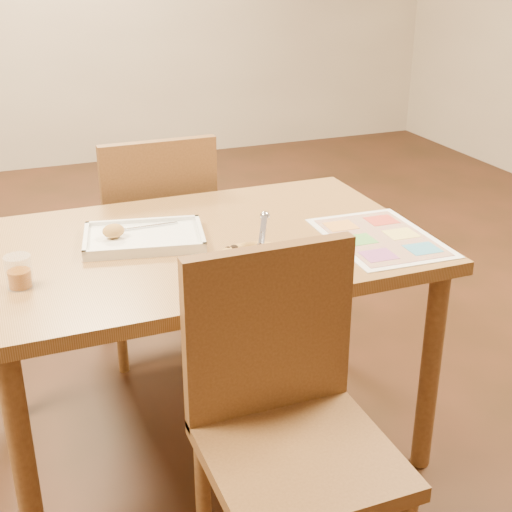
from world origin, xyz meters
name	(u,v)px	position (x,y,z in m)	size (l,w,h in m)	color
room	(196,18)	(0.00, 0.00, 1.35)	(7.00, 7.00, 7.00)	#37190F
dining_table	(204,267)	(0.00, 0.00, 0.63)	(1.30, 0.85, 0.72)	olive
chair_near	(284,392)	(0.00, -0.60, 0.57)	(0.42, 0.42, 0.47)	brown
chair_far	(156,222)	(0.00, 0.60, 0.57)	(0.42, 0.42, 0.47)	brown
plate	(256,271)	(0.06, -0.27, 0.73)	(0.25, 0.25, 0.01)	white
pizza	(259,263)	(0.07, -0.27, 0.75)	(0.24, 0.24, 0.04)	#BF9141
pizza_cutter	(263,236)	(0.10, -0.22, 0.80)	(0.08, 0.15, 0.09)	silver
appetizer_tray	(142,238)	(-0.17, 0.05, 0.73)	(0.39, 0.30, 0.06)	white
glass_tumbler	(19,274)	(-0.53, -0.13, 0.76)	(0.07, 0.07, 0.09)	#7E3E09
menu	(380,237)	(0.50, -0.18, 0.72)	(0.30, 0.43, 0.01)	white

